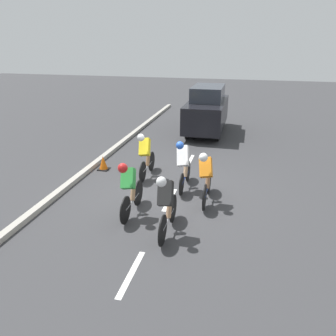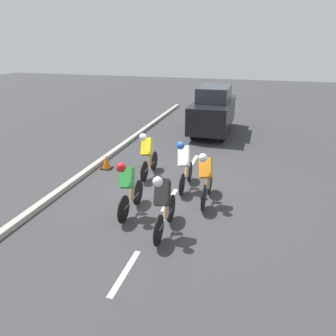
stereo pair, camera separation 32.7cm
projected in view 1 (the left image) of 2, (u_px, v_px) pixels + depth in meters
The scene contains 12 objects.
ground_plane at pixel (173, 193), 9.58m from camera, with size 60.00×60.00×0.00m, color #38383A.
lane_stripe_near at pixel (131, 273), 6.27m from camera, with size 0.12×1.40×0.01m, color white.
lane_stripe_mid at pixel (170, 200), 9.17m from camera, with size 0.12×1.40×0.01m, color white.
lane_stripe_far at pixel (190, 161), 12.06m from camera, with size 0.12×1.40×0.01m, color white.
curb at pixel (66, 186), 9.85m from camera, with size 0.20×26.68×0.14m, color #A8A399.
cyclist_black at pixel (166, 203), 7.28m from camera, with size 0.39×1.72×1.52m.
cyclist_orange at pixel (206, 176), 8.75m from camera, with size 0.42×1.75×1.50m.
cyclist_yellow at pixel (145, 154), 10.41m from camera, with size 0.40×1.64×1.51m.
cyclist_white at pixel (183, 163), 9.56m from camera, with size 0.42×1.69×1.54m.
cyclist_green at pixel (129, 187), 8.10m from camera, with size 0.40×1.67×1.49m.
support_car at pixel (207, 110), 15.43m from camera, with size 1.70×4.17×2.17m.
traffic_cone at pixel (103, 163), 11.22m from camera, with size 0.36×0.36×0.49m.
Camera 1 is at (-1.89, 8.43, 4.19)m, focal length 35.00 mm.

